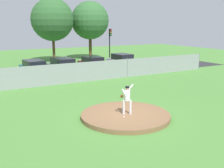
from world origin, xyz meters
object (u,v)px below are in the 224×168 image
at_px(parked_car_teal, 34,69).
at_px(parked_car_burgundy, 93,65).
at_px(parked_car_silver, 122,62).
at_px(pitcher_youth, 127,97).
at_px(baseball, 124,117).
at_px(parked_car_slate, 63,67).
at_px(traffic_light_far, 110,40).

bearing_deg(parked_car_teal, parked_car_burgundy, 2.47).
xyz_separation_m(parked_car_silver, parked_car_teal, (-10.19, -0.40, -0.02)).
bearing_deg(pitcher_youth, parked_car_teal, 96.04).
height_order(baseball, parked_car_silver, parked_car_silver).
bearing_deg(parked_car_burgundy, baseball, -109.50).
distance_m(parked_car_silver, parked_car_teal, 10.20).
bearing_deg(parked_car_slate, traffic_light_far, 30.36).
height_order(pitcher_youth, parked_car_silver, pitcher_youth).
relative_size(pitcher_youth, baseball, 22.64).
distance_m(pitcher_youth, traffic_light_far, 21.46).
bearing_deg(parked_car_silver, traffic_light_far, 79.20).
bearing_deg(baseball, parked_car_slate, 82.93).
xyz_separation_m(baseball, parked_car_burgundy, (5.30, 14.96, 0.51)).
xyz_separation_m(pitcher_youth, traffic_light_far, (9.53, 19.13, 1.91)).
distance_m(baseball, parked_car_silver, 17.64).
bearing_deg(parked_car_burgundy, parked_car_slate, -176.91).
relative_size(parked_car_silver, traffic_light_far, 0.95).
bearing_deg(parked_car_slate, parked_car_burgundy, 3.09).
bearing_deg(traffic_light_far, parked_car_burgundy, -135.58).
xyz_separation_m(baseball, parked_car_slate, (1.83, 14.78, 0.54)).
height_order(parked_car_teal, traffic_light_far, traffic_light_far).
xyz_separation_m(baseball, traffic_light_far, (9.97, 19.55, 2.83)).
distance_m(parked_car_burgundy, parked_car_silver, 3.83).
height_order(pitcher_youth, parked_car_slate, pitcher_youth).
relative_size(parked_car_burgundy, parked_car_teal, 0.91).
relative_size(parked_car_burgundy, parked_car_slate, 0.86).
relative_size(parked_car_slate, traffic_light_far, 1.05).
bearing_deg(traffic_light_far, baseball, -117.03).
xyz_separation_m(parked_car_burgundy, parked_car_teal, (-6.37, -0.27, 0.03)).
xyz_separation_m(parked_car_teal, traffic_light_far, (11.04, 4.86, 2.29)).
relative_size(baseball, parked_car_slate, 0.02).
distance_m(parked_car_teal, traffic_light_far, 12.28).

